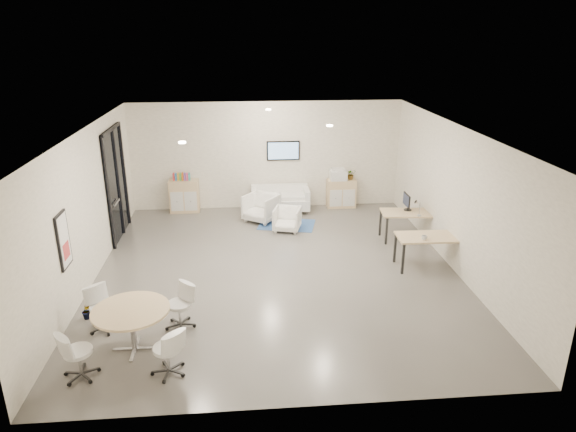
# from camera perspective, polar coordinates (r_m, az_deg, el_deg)

# --- Properties ---
(room_shell) EXTENTS (9.60, 10.60, 4.80)m
(room_shell) POSITION_cam_1_polar(r_m,az_deg,el_deg) (11.09, -1.29, 1.39)
(room_shell) COLOR #5B5753
(room_shell) RESTS_ON ground
(glass_door) EXTENTS (0.09, 1.90, 2.85)m
(glass_door) POSITION_cam_1_polar(r_m,az_deg,el_deg) (13.89, -18.55, 3.77)
(glass_door) COLOR black
(glass_door) RESTS_ON room_shell
(artwork) EXTENTS (0.05, 0.54, 1.04)m
(artwork) POSITION_cam_1_polar(r_m,az_deg,el_deg) (10.14, -23.67, -2.52)
(artwork) COLOR black
(artwork) RESTS_ON room_shell
(wall_tv) EXTENTS (0.98, 0.06, 0.58)m
(wall_tv) POSITION_cam_1_polar(r_m,az_deg,el_deg) (15.37, -0.54, 7.27)
(wall_tv) COLOR black
(wall_tv) RESTS_ON room_shell
(ceiling_spots) EXTENTS (3.14, 4.14, 0.03)m
(ceiling_spots) POSITION_cam_1_polar(r_m,az_deg,el_deg) (11.50, -2.64, 10.18)
(ceiling_spots) COLOR #FFEAC6
(ceiling_spots) RESTS_ON room_shell
(sideboard_left) EXTENTS (0.86, 0.45, 0.97)m
(sideboard_left) POSITION_cam_1_polar(r_m,az_deg,el_deg) (15.56, -11.44, 2.19)
(sideboard_left) COLOR tan
(sideboard_left) RESTS_ON room_shell
(sideboard_right) EXTENTS (0.87, 0.42, 0.87)m
(sideboard_right) POSITION_cam_1_polar(r_m,az_deg,el_deg) (15.76, 5.93, 2.52)
(sideboard_right) COLOR tan
(sideboard_right) RESTS_ON room_shell
(books) EXTENTS (0.50, 0.14, 0.22)m
(books) POSITION_cam_1_polar(r_m,az_deg,el_deg) (15.40, -11.75, 4.30)
(books) COLOR red
(books) RESTS_ON sideboard_left
(printer) EXTENTS (0.50, 0.41, 0.35)m
(printer) POSITION_cam_1_polar(r_m,az_deg,el_deg) (15.57, 5.59, 4.62)
(printer) COLOR white
(printer) RESTS_ON sideboard_right
(loveseat) EXTENTS (1.72, 0.88, 0.64)m
(loveseat) POSITION_cam_1_polar(r_m,az_deg,el_deg) (15.36, -0.88, 1.83)
(loveseat) COLOR white
(loveseat) RESTS_ON room_shell
(blue_rug) EXTENTS (1.71, 1.34, 0.01)m
(blue_rug) POSITION_cam_1_polar(r_m,az_deg,el_deg) (14.35, -0.14, -0.95)
(blue_rug) COLOR #2C4B89
(blue_rug) RESTS_ON room_shell
(armchair_left) EXTENTS (1.13, 1.12, 0.86)m
(armchair_left) POSITION_cam_1_polar(r_m,az_deg,el_deg) (14.54, -3.00, 1.08)
(armchair_left) COLOR white
(armchair_left) RESTS_ON room_shell
(armchair_right) EXTENTS (0.83, 0.80, 0.70)m
(armchair_right) POSITION_cam_1_polar(r_m,az_deg,el_deg) (13.84, -0.11, -0.23)
(armchair_right) COLOR white
(armchair_right) RESTS_ON room_shell
(desk_rear) EXTENTS (1.47, 0.83, 0.74)m
(desk_rear) POSITION_cam_1_polar(r_m,az_deg,el_deg) (13.53, 13.31, 0.13)
(desk_rear) COLOR tan
(desk_rear) RESTS_ON room_shell
(desk_front) EXTENTS (1.47, 0.76, 0.76)m
(desk_front) POSITION_cam_1_polar(r_m,az_deg,el_deg) (12.03, 15.41, -2.50)
(desk_front) COLOR tan
(desk_front) RESTS_ON room_shell
(monitor) EXTENTS (0.20, 0.50, 0.44)m
(monitor) POSITION_cam_1_polar(r_m,az_deg,el_deg) (13.55, 13.06, 1.58)
(monitor) COLOR black
(monitor) RESTS_ON desk_rear
(round_table) EXTENTS (1.28, 1.28, 0.78)m
(round_table) POSITION_cam_1_polar(r_m,az_deg,el_deg) (9.05, -17.05, -10.33)
(round_table) COLOR tan
(round_table) RESTS_ON room_shell
(meeting_chairs) EXTENTS (2.21, 2.21, 0.82)m
(meeting_chairs) POSITION_cam_1_polar(r_m,az_deg,el_deg) (9.20, -16.87, -11.89)
(meeting_chairs) COLOR white
(meeting_chairs) RESTS_ON room_shell
(plant_cabinet) EXTENTS (0.33, 0.36, 0.26)m
(plant_cabinet) POSITION_cam_1_polar(r_m,az_deg,el_deg) (15.65, 7.01, 4.51)
(plant_cabinet) COLOR #3F7F3F
(plant_cabinet) RESTS_ON sideboard_right
(plant_floor) EXTENTS (0.25, 0.37, 0.15)m
(plant_floor) POSITION_cam_1_polar(r_m,az_deg,el_deg) (10.54, -21.38, -10.21)
(plant_floor) COLOR #3F7F3F
(plant_floor) RESTS_ON room_shell
(cup) EXTENTS (0.14, 0.13, 0.12)m
(cup) POSITION_cam_1_polar(r_m,az_deg,el_deg) (11.74, 14.92, -2.29)
(cup) COLOR white
(cup) RESTS_ON desk_front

